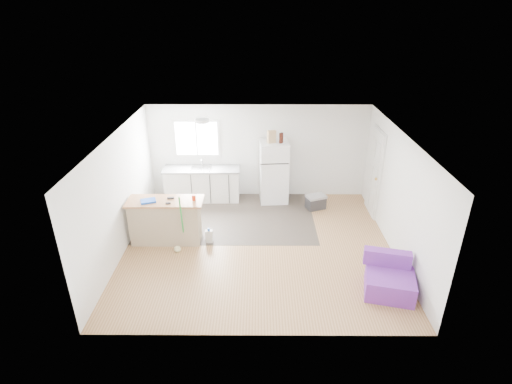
% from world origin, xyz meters
% --- Properties ---
extents(room, '(5.51, 5.01, 2.41)m').
position_xyz_m(room, '(0.00, 0.00, 1.20)').
color(room, '#8F613C').
rests_on(room, ground).
extents(vinyl_zone, '(4.05, 2.50, 0.00)m').
position_xyz_m(vinyl_zone, '(-0.73, 1.25, 0.00)').
color(vinyl_zone, '#38312A').
rests_on(vinyl_zone, floor).
extents(window, '(1.18, 0.06, 0.98)m').
position_xyz_m(window, '(-1.55, 2.49, 1.55)').
color(window, white).
rests_on(window, back_wall).
extents(interior_door, '(0.11, 0.92, 2.10)m').
position_xyz_m(interior_door, '(2.72, 1.55, 1.02)').
color(interior_door, white).
rests_on(interior_door, right_wall).
extents(ceiling_fixture, '(0.30, 0.30, 0.07)m').
position_xyz_m(ceiling_fixture, '(-1.20, 1.20, 2.36)').
color(ceiling_fixture, white).
rests_on(ceiling_fixture, ceiling).
extents(kitchen_cabinets, '(1.93, 0.63, 1.13)m').
position_xyz_m(kitchen_cabinets, '(-1.44, 2.20, 0.44)').
color(kitchen_cabinets, white).
rests_on(kitchen_cabinets, floor).
extents(peninsula, '(1.56, 0.60, 0.96)m').
position_xyz_m(peninsula, '(-1.95, 0.20, 0.49)').
color(peninsula, tan).
rests_on(peninsula, floor).
extents(refrigerator, '(0.74, 0.70, 1.56)m').
position_xyz_m(refrigerator, '(0.39, 2.16, 0.78)').
color(refrigerator, white).
rests_on(refrigerator, floor).
extents(cooler, '(0.55, 0.46, 0.35)m').
position_xyz_m(cooler, '(1.42, 1.70, 0.18)').
color(cooler, '#2F2F31').
rests_on(cooler, floor).
extents(purple_seat, '(0.97, 0.95, 0.67)m').
position_xyz_m(purple_seat, '(2.29, -1.43, 0.25)').
color(purple_seat, '#6F309C').
rests_on(purple_seat, floor).
extents(cleaner_jug, '(0.15, 0.11, 0.34)m').
position_xyz_m(cleaner_jug, '(-1.05, 0.14, 0.15)').
color(cleaner_jug, silver).
rests_on(cleaner_jug, floor).
extents(mop, '(0.22, 0.36, 1.27)m').
position_xyz_m(mop, '(-1.62, -0.20, 0.23)').
color(mop, green).
rests_on(mop, floor).
extents(red_cup, '(0.09, 0.09, 0.12)m').
position_xyz_m(red_cup, '(-1.32, 0.21, 1.02)').
color(red_cup, red).
rests_on(red_cup, peninsula).
extents(blue_tray, '(0.36, 0.31, 0.04)m').
position_xyz_m(blue_tray, '(-2.24, 0.14, 0.98)').
color(blue_tray, blue).
rests_on(blue_tray, peninsula).
extents(tool_a, '(0.15, 0.07, 0.03)m').
position_xyz_m(tool_a, '(-1.82, 0.28, 0.98)').
color(tool_a, black).
rests_on(tool_a, peninsula).
extents(tool_b, '(0.11, 0.06, 0.03)m').
position_xyz_m(tool_b, '(-1.82, 0.05, 0.97)').
color(tool_b, black).
rests_on(tool_b, peninsula).
extents(cardboard_box, '(0.22, 0.16, 0.30)m').
position_xyz_m(cardboard_box, '(0.31, 2.12, 1.71)').
color(cardboard_box, tan).
rests_on(cardboard_box, refrigerator).
extents(bottle_left, '(0.09, 0.09, 0.25)m').
position_xyz_m(bottle_left, '(0.53, 2.08, 1.69)').
color(bottle_left, '#331009').
rests_on(bottle_left, refrigerator).
extents(bottle_right, '(0.09, 0.09, 0.25)m').
position_xyz_m(bottle_right, '(0.56, 2.11, 1.69)').
color(bottle_right, '#331009').
rests_on(bottle_right, refrigerator).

